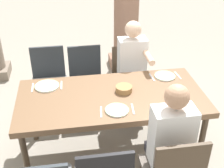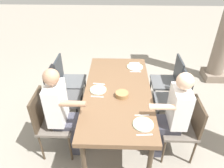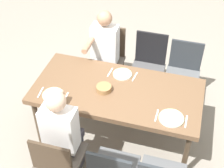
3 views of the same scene
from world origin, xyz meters
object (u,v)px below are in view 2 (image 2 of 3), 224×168
chair_mid_south (60,94)px  chair_east_south (50,120)px  plate_2 (143,124)px  bread_basket (122,94)px  chair_west_south (67,78)px  chair_east_north (185,126)px  diner_woman_green (172,115)px  dining_table (118,94)px  diner_man_white (63,112)px  chair_west_north (170,79)px  plate_0 (135,67)px  chair_mid_north (176,98)px  plate_1 (98,90)px

chair_mid_south → chair_east_south: size_ratio=1.00×
chair_mid_south → plate_2: (0.85, 1.16, 0.25)m
chair_mid_south → plate_2: 1.46m
bread_basket → plate_2: bearing=24.4°
chair_west_south → chair_east_north: bearing=59.2°
diner_woman_green → dining_table: bearing=-119.1°
chair_east_south → diner_man_white: diner_man_white is taller
chair_west_north → diner_woman_green: bearing=-10.7°
diner_woman_green → plate_0: bearing=-158.5°
chair_west_south → diner_woman_green: 1.87m
chair_west_south → chair_east_south: (1.04, -0.00, 0.03)m
dining_table → chair_mid_north: size_ratio=2.10×
dining_table → chair_mid_south: chair_mid_south is taller
plate_0 → plate_1: bearing=-39.5°
chair_west_south → chair_east_south: chair_east_south is taller
dining_table → diner_man_white: diner_man_white is taller
chair_west_south → chair_mid_north: same height
chair_east_north → chair_east_south: 1.74m
plate_0 → bread_basket: 0.81m
chair_mid_north → plate_0: (-0.45, -0.60, 0.27)m
diner_man_white → plate_1: bearing=131.3°
chair_mid_north → diner_man_white: bearing=-69.8°
chair_west_north → diner_woman_green: 1.07m
chair_west_north → chair_mid_south: size_ratio=0.97×
plate_2 → diner_woman_green: bearing=125.3°
chair_mid_south → diner_man_white: size_ratio=0.73×
plate_0 → diner_man_white: bearing=-43.1°
chair_mid_north → chair_mid_south: chair_mid_south is taller
chair_mid_north → dining_table: bearing=-77.2°
chair_west_north → chair_mid_north: bearing=0.3°
bread_basket → diner_woman_green: bearing=69.1°
chair_west_south → plate_0: bearing=89.0°
chair_west_north → diner_man_white: (1.04, -1.55, 0.15)m
chair_west_north → plate_1: bearing=-59.3°
dining_table → chair_east_south: (0.37, -0.87, -0.16)m
chair_east_north → plate_2: (0.28, -0.58, 0.28)m
plate_1 → plate_0: bearing=140.5°
chair_mid_north → plate_2: (0.85, -0.59, 0.27)m
diner_woman_green → diner_man_white: diner_man_white is taller
plate_1 → bread_basket: 0.35m
chair_mid_north → diner_man_white: diner_man_white is taller
chair_west_north → diner_man_white: diner_man_white is taller
dining_table → bread_basket: 0.18m
bread_basket → chair_mid_south: bearing=-109.9°
chair_west_north → plate_2: chair_west_north is taller
chair_west_south → chair_east_north: size_ratio=1.05×
chair_west_north → plate_0: 0.65m
diner_man_white → plate_2: size_ratio=5.52×
chair_east_south → bread_basket: 0.99m
chair_west_north → chair_east_north: 1.04m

